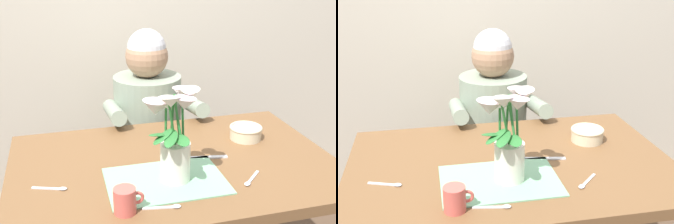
% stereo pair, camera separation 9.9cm
% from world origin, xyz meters
% --- Properties ---
extents(dining_table, '(1.20, 0.80, 0.74)m').
position_xyz_m(dining_table, '(0.00, 0.00, 0.64)').
color(dining_table, brown).
rests_on(dining_table, ground_plane).
extents(seated_person, '(0.45, 0.47, 1.14)m').
position_xyz_m(seated_person, '(0.04, 0.62, 0.56)').
color(seated_person, '#4C4C56').
rests_on(seated_person, ground_plane).
extents(striped_placemat, '(0.40, 0.28, 0.00)m').
position_xyz_m(striped_placemat, '(-0.07, -0.13, 0.74)').
color(striped_placemat, '#7AB289').
rests_on(striped_placemat, dining_table).
extents(flower_vase, '(0.21, 0.19, 0.33)m').
position_xyz_m(flower_vase, '(-0.04, -0.13, 0.91)').
color(flower_vase, silver).
rests_on(flower_vase, dining_table).
extents(ceramic_bowl, '(0.14, 0.14, 0.06)m').
position_xyz_m(ceramic_bowl, '(0.35, 0.12, 0.77)').
color(ceramic_bowl, beige).
rests_on(ceramic_bowl, dining_table).
extents(dinner_knife, '(0.19, 0.05, 0.00)m').
position_xyz_m(dinner_knife, '(0.11, -0.00, 0.74)').
color(dinner_knife, silver).
rests_on(dinner_knife, dining_table).
extents(ceramic_mug, '(0.09, 0.07, 0.08)m').
position_xyz_m(ceramic_mug, '(-0.23, -0.28, 0.78)').
color(ceramic_mug, '#CC564C').
rests_on(ceramic_mug, dining_table).
extents(spoon_0, '(0.10, 0.09, 0.01)m').
position_xyz_m(spoon_0, '(0.21, -0.21, 0.74)').
color(spoon_0, silver).
rests_on(spoon_0, dining_table).
extents(spoon_1, '(0.12, 0.03, 0.01)m').
position_xyz_m(spoon_1, '(-0.10, -0.29, 0.74)').
color(spoon_1, silver).
rests_on(spoon_1, dining_table).
extents(spoon_2, '(0.12, 0.05, 0.01)m').
position_xyz_m(spoon_2, '(-0.43, -0.09, 0.74)').
color(spoon_2, silver).
rests_on(spoon_2, dining_table).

